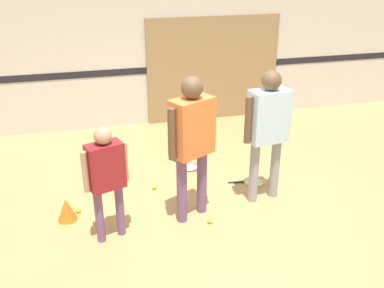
{
  "coord_description": "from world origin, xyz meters",
  "views": [
    {
      "loc": [
        -1.39,
        -4.43,
        2.97
      ],
      "look_at": [
        -0.24,
        -0.1,
        0.97
      ],
      "focal_mm": 40.0,
      "sensor_mm": 36.0,
      "label": 1
    }
  ],
  "objects_px": {
    "racket_second_spare": "(253,182)",
    "tennis_ball_stray_left": "(78,210)",
    "racket_spare_on_floor": "(188,167)",
    "tennis_ball_by_spare_racket": "(204,158)",
    "tennis_ball_near_instructor": "(210,221)",
    "tennis_ball_stray_right": "(155,187)",
    "person_student_right": "(268,123)",
    "person_instructor": "(192,134)",
    "training_cone": "(67,209)",
    "person_student_left": "(106,172)"
  },
  "relations": [
    {
      "from": "training_cone",
      "to": "tennis_ball_stray_left",
      "type": "bearing_deg",
      "value": 44.23
    },
    {
      "from": "racket_second_spare",
      "to": "training_cone",
      "type": "distance_m",
      "value": 2.55
    },
    {
      "from": "person_instructor",
      "to": "tennis_ball_by_spare_racket",
      "type": "height_order",
      "value": "person_instructor"
    },
    {
      "from": "tennis_ball_stray_left",
      "to": "training_cone",
      "type": "relative_size",
      "value": 0.23
    },
    {
      "from": "tennis_ball_by_spare_racket",
      "to": "tennis_ball_near_instructor",
      "type": "bearing_deg",
      "value": -103.61
    },
    {
      "from": "person_instructor",
      "to": "racket_second_spare",
      "type": "distance_m",
      "value": 1.61
    },
    {
      "from": "racket_second_spare",
      "to": "training_cone",
      "type": "relative_size",
      "value": 1.88
    },
    {
      "from": "person_instructor",
      "to": "racket_second_spare",
      "type": "bearing_deg",
      "value": 2.43
    },
    {
      "from": "racket_spare_on_floor",
      "to": "tennis_ball_by_spare_racket",
      "type": "relative_size",
      "value": 8.21
    },
    {
      "from": "person_student_right",
      "to": "tennis_ball_stray_right",
      "type": "xyz_separation_m",
      "value": [
        -1.35,
        0.59,
        -1.03
      ]
    },
    {
      "from": "racket_second_spare",
      "to": "tennis_ball_stray_right",
      "type": "distance_m",
      "value": 1.39
    },
    {
      "from": "tennis_ball_near_instructor",
      "to": "racket_spare_on_floor",
      "type": "bearing_deg",
      "value": 85.93
    },
    {
      "from": "person_instructor",
      "to": "racket_spare_on_floor",
      "type": "xyz_separation_m",
      "value": [
        0.27,
        1.27,
        -1.08
      ]
    },
    {
      "from": "person_student_right",
      "to": "racket_spare_on_floor",
      "type": "height_order",
      "value": "person_student_right"
    },
    {
      "from": "racket_spare_on_floor",
      "to": "tennis_ball_by_spare_racket",
      "type": "height_order",
      "value": "tennis_ball_by_spare_racket"
    },
    {
      "from": "person_student_left",
      "to": "tennis_ball_stray_right",
      "type": "xyz_separation_m",
      "value": [
        0.67,
        0.94,
        -0.8
      ]
    },
    {
      "from": "person_instructor",
      "to": "training_cone",
      "type": "relative_size",
      "value": 6.16
    },
    {
      "from": "person_instructor",
      "to": "tennis_ball_near_instructor",
      "type": "distance_m",
      "value": 1.09
    },
    {
      "from": "tennis_ball_by_spare_racket",
      "to": "tennis_ball_stray_right",
      "type": "height_order",
      "value": "same"
    },
    {
      "from": "person_instructor",
      "to": "racket_second_spare",
      "type": "xyz_separation_m",
      "value": [
        1.05,
        0.58,
        -1.08
      ]
    },
    {
      "from": "person_student_right",
      "to": "person_instructor",
      "type": "bearing_deg",
      "value": 1.4
    },
    {
      "from": "tennis_ball_stray_left",
      "to": "tennis_ball_stray_right",
      "type": "bearing_deg",
      "value": 17.77
    },
    {
      "from": "tennis_ball_by_spare_racket",
      "to": "training_cone",
      "type": "xyz_separation_m",
      "value": [
        -2.06,
        -1.14,
        0.11
      ]
    },
    {
      "from": "tennis_ball_by_spare_racket",
      "to": "racket_second_spare",
      "type": "bearing_deg",
      "value": -61.21
    },
    {
      "from": "person_student_left",
      "to": "racket_second_spare",
      "type": "distance_m",
      "value": 2.34
    },
    {
      "from": "training_cone",
      "to": "tennis_ball_near_instructor",
      "type": "bearing_deg",
      "value": -17.43
    },
    {
      "from": "training_cone",
      "to": "person_instructor",
      "type": "bearing_deg",
      "value": -11.45
    },
    {
      "from": "racket_spare_on_floor",
      "to": "person_student_right",
      "type": "bearing_deg",
      "value": -177.52
    },
    {
      "from": "person_student_left",
      "to": "racket_spare_on_floor",
      "type": "distance_m",
      "value": 2.11
    },
    {
      "from": "person_student_left",
      "to": "tennis_ball_by_spare_racket",
      "type": "distance_m",
      "value": 2.41
    },
    {
      "from": "racket_spare_on_floor",
      "to": "tennis_ball_by_spare_racket",
      "type": "distance_m",
      "value": 0.34
    },
    {
      "from": "racket_second_spare",
      "to": "tennis_ball_by_spare_racket",
      "type": "relative_size",
      "value": 8.13
    },
    {
      "from": "racket_second_spare",
      "to": "tennis_ball_by_spare_racket",
      "type": "height_order",
      "value": "tennis_ball_by_spare_racket"
    },
    {
      "from": "person_instructor",
      "to": "training_cone",
      "type": "height_order",
      "value": "person_instructor"
    },
    {
      "from": "person_instructor",
      "to": "tennis_ball_stray_right",
      "type": "xyz_separation_m",
      "value": [
        -0.33,
        0.76,
        -1.06
      ]
    },
    {
      "from": "tennis_ball_stray_right",
      "to": "person_instructor",
      "type": "bearing_deg",
      "value": -66.14
    },
    {
      "from": "person_student_left",
      "to": "tennis_ball_stray_left",
      "type": "xyz_separation_m",
      "value": [
        -0.36,
        0.62,
        -0.8
      ]
    },
    {
      "from": "person_student_right",
      "to": "training_cone",
      "type": "distance_m",
      "value": 2.67
    },
    {
      "from": "racket_spare_on_floor",
      "to": "tennis_ball_stray_right",
      "type": "relative_size",
      "value": 8.21
    },
    {
      "from": "tennis_ball_stray_right",
      "to": "training_cone",
      "type": "height_order",
      "value": "training_cone"
    },
    {
      "from": "racket_second_spare",
      "to": "tennis_ball_stray_left",
      "type": "bearing_deg",
      "value": 15.18
    },
    {
      "from": "person_instructor",
      "to": "tennis_ball_stray_left",
      "type": "relative_size",
      "value": 26.69
    },
    {
      "from": "racket_second_spare",
      "to": "person_student_right",
      "type": "bearing_deg",
      "value": 96.89
    },
    {
      "from": "person_instructor",
      "to": "tennis_ball_stray_left",
      "type": "height_order",
      "value": "person_instructor"
    },
    {
      "from": "tennis_ball_near_instructor",
      "to": "tennis_ball_stray_left",
      "type": "bearing_deg",
      "value": 157.15
    },
    {
      "from": "person_student_left",
      "to": "tennis_ball_by_spare_racket",
      "type": "height_order",
      "value": "person_student_left"
    },
    {
      "from": "tennis_ball_stray_left",
      "to": "tennis_ball_near_instructor",
      "type": "bearing_deg",
      "value": -22.85
    },
    {
      "from": "tennis_ball_near_instructor",
      "to": "tennis_ball_stray_right",
      "type": "distance_m",
      "value": 1.1
    },
    {
      "from": "tennis_ball_near_instructor",
      "to": "tennis_ball_by_spare_racket",
      "type": "xyz_separation_m",
      "value": [
        0.4,
        1.66,
        0.0
      ]
    },
    {
      "from": "person_student_left",
      "to": "person_student_right",
      "type": "relative_size",
      "value": 0.79
    }
  ]
}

